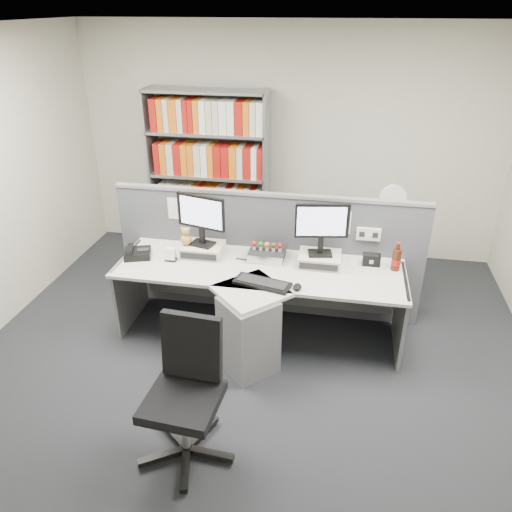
% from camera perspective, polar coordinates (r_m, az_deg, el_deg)
% --- Properties ---
extents(ground, '(5.50, 5.50, 0.00)m').
position_cam_1_polar(ground, '(4.22, -1.67, -15.27)').
color(ground, '#27292D').
rests_on(ground, ground).
extents(room_shell, '(5.04, 5.54, 2.72)m').
position_cam_1_polar(room_shell, '(3.28, -2.09, 8.42)').
color(room_shell, beige).
rests_on(room_shell, ground).
extents(partition, '(3.00, 0.08, 1.27)m').
position_cam_1_polar(partition, '(4.86, 1.34, 0.34)').
color(partition, '#4E4F58').
rests_on(partition, ground).
extents(desk, '(2.60, 1.20, 0.72)m').
position_cam_1_polar(desk, '(4.40, -0.13, -5.70)').
color(desk, beige).
rests_on(desk, ground).
extents(monitor_riser_left, '(0.38, 0.31, 0.10)m').
position_cam_1_polar(monitor_riser_left, '(4.69, -6.17, 0.76)').
color(monitor_riser_left, beige).
rests_on(monitor_riser_left, desk).
extents(monitor_riser_right, '(0.38, 0.31, 0.10)m').
position_cam_1_polar(monitor_riser_right, '(4.52, 7.35, -0.38)').
color(monitor_riser_right, beige).
rests_on(monitor_riser_right, desk).
extents(monitor_left, '(0.47, 0.20, 0.49)m').
position_cam_1_polar(monitor_left, '(4.55, -6.37, 4.63)').
color(monitor_left, black).
rests_on(monitor_left, monitor_riser_left).
extents(monitor_right, '(0.48, 0.19, 0.49)m').
position_cam_1_polar(monitor_right, '(4.37, 7.61, 3.58)').
color(monitor_right, black).
rests_on(monitor_right, monitor_riser_right).
extents(desktop_pc, '(0.33, 0.29, 0.09)m').
position_cam_1_polar(desktop_pc, '(4.60, 1.30, 0.26)').
color(desktop_pc, black).
rests_on(desktop_pc, desk).
extents(figurines, '(0.29, 0.05, 0.09)m').
position_cam_1_polar(figurines, '(4.54, 1.28, 1.23)').
color(figurines, beige).
rests_on(figurines, desktop_pc).
extents(keyboard, '(0.51, 0.29, 0.03)m').
position_cam_1_polar(keyboard, '(4.18, 0.75, -3.14)').
color(keyboard, black).
rests_on(keyboard, desk).
extents(mouse, '(0.07, 0.11, 0.04)m').
position_cam_1_polar(mouse, '(4.13, 4.79, -3.57)').
color(mouse, black).
rests_on(mouse, desk).
extents(desk_phone, '(0.29, 0.28, 0.10)m').
position_cam_1_polar(desk_phone, '(4.75, -13.57, 0.34)').
color(desk_phone, black).
rests_on(desk_phone, desk).
extents(desk_calendar, '(0.11, 0.08, 0.13)m').
position_cam_1_polar(desk_calendar, '(4.61, -9.82, 0.08)').
color(desk_calendar, black).
rests_on(desk_calendar, desk).
extents(plush_toy, '(0.10, 0.10, 0.18)m').
position_cam_1_polar(plush_toy, '(4.65, -8.08, 2.15)').
color(plush_toy, '#B88D3D').
rests_on(plush_toy, monitor_riser_left).
extents(speaker, '(0.16, 0.09, 0.11)m').
position_cam_1_polar(speaker, '(4.59, 13.17, -0.41)').
color(speaker, black).
rests_on(speaker, desk).
extents(cola_bottle, '(0.08, 0.08, 0.27)m').
position_cam_1_polar(cola_bottle, '(4.54, 15.89, -0.40)').
color(cola_bottle, '#3F190A').
rests_on(cola_bottle, desk).
extents(shelving_unit, '(1.41, 0.40, 2.00)m').
position_cam_1_polar(shelving_unit, '(6.00, -5.41, 8.96)').
color(shelving_unit, gray).
rests_on(shelving_unit, ground).
extents(filing_cabinet, '(0.45, 0.61, 0.70)m').
position_cam_1_polar(filing_cabinet, '(5.64, 14.64, 0.00)').
color(filing_cabinet, gray).
rests_on(filing_cabinet, ground).
extents(desk_fan, '(0.28, 0.17, 0.48)m').
position_cam_1_polar(desk_fan, '(5.38, 15.45, 6.15)').
color(desk_fan, white).
rests_on(desk_fan, filing_cabinet).
extents(office_chair, '(0.65, 0.67, 1.01)m').
position_cam_1_polar(office_chair, '(3.47, -8.03, -14.82)').
color(office_chair, silver).
rests_on(office_chair, ground).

